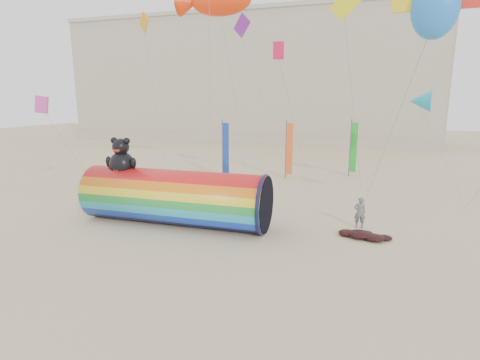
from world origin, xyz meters
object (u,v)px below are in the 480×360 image
(windsock_assembly, at_px, (175,196))
(fabric_bundle, at_px, (364,235))
(kite_handler, at_px, (360,212))
(hotel_building, at_px, (248,80))

(windsock_assembly, xyz_separation_m, fabric_bundle, (10.14, 0.70, -1.44))
(kite_handler, bearing_deg, hotel_building, -78.50)
(fabric_bundle, bearing_deg, hotel_building, 113.08)
(windsock_assembly, distance_m, fabric_bundle, 10.26)
(windsock_assembly, bearing_deg, hotel_building, 101.27)
(windsock_assembly, relative_size, fabric_bundle, 4.01)
(windsock_assembly, bearing_deg, fabric_bundle, 3.98)
(hotel_building, relative_size, windsock_assembly, 5.75)
(windsock_assembly, distance_m, kite_handler, 10.20)
(fabric_bundle, bearing_deg, windsock_assembly, -176.02)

